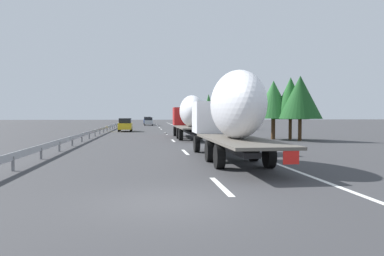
{
  "coord_description": "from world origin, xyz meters",
  "views": [
    {
      "loc": [
        -9.65,
        0.58,
        2.29
      ],
      "look_at": [
        20.35,
        -3.13,
        1.23
      ],
      "focal_mm": 34.68,
      "sensor_mm": 36.0,
      "label": 1
    }
  ],
  "objects_px": {
    "car_silver_hatch": "(149,121)",
    "truck_lead": "(190,115)",
    "road_sign": "(196,116)",
    "car_blue_sedan": "(147,120)",
    "car_yellow_coupe": "(125,125)",
    "truck_trailing": "(231,112)"
  },
  "relations": [
    {
      "from": "truck_lead",
      "to": "car_yellow_coupe",
      "type": "bearing_deg",
      "value": 22.99
    },
    {
      "from": "car_yellow_coupe",
      "to": "road_sign",
      "type": "distance_m",
      "value": 10.52
    },
    {
      "from": "car_yellow_coupe",
      "to": "road_sign",
      "type": "xyz_separation_m",
      "value": [
        2.38,
        -10.17,
        1.22
      ]
    },
    {
      "from": "truck_lead",
      "to": "road_sign",
      "type": "xyz_separation_m",
      "value": [
        19.04,
        -3.1,
        -0.17
      ]
    },
    {
      "from": "truck_trailing",
      "to": "car_silver_hatch",
      "type": "distance_m",
      "value": 62.24
    },
    {
      "from": "car_silver_hatch",
      "to": "truck_lead",
      "type": "bearing_deg",
      "value": -175.32
    },
    {
      "from": "truck_lead",
      "to": "truck_trailing",
      "type": "bearing_deg",
      "value": 180.0
    },
    {
      "from": "truck_trailing",
      "to": "road_sign",
      "type": "height_order",
      "value": "truck_trailing"
    },
    {
      "from": "truck_lead",
      "to": "car_blue_sedan",
      "type": "xyz_separation_m",
      "value": [
        56.7,
        3.88,
        -1.4
      ]
    },
    {
      "from": "truck_lead",
      "to": "car_blue_sedan",
      "type": "relative_size",
      "value": 2.66
    },
    {
      "from": "truck_trailing",
      "to": "car_silver_hatch",
      "type": "height_order",
      "value": "truck_trailing"
    },
    {
      "from": "car_blue_sedan",
      "to": "car_yellow_coupe",
      "type": "distance_m",
      "value": 40.17
    },
    {
      "from": "truck_lead",
      "to": "road_sign",
      "type": "height_order",
      "value": "truck_lead"
    },
    {
      "from": "truck_lead",
      "to": "car_blue_sedan",
      "type": "height_order",
      "value": "truck_lead"
    },
    {
      "from": "car_silver_hatch",
      "to": "road_sign",
      "type": "xyz_separation_m",
      "value": [
        -25.73,
        -6.77,
        1.25
      ]
    },
    {
      "from": "truck_lead",
      "to": "truck_trailing",
      "type": "relative_size",
      "value": 0.96
    },
    {
      "from": "truck_lead",
      "to": "car_yellow_coupe",
      "type": "height_order",
      "value": "truck_lead"
    },
    {
      "from": "truck_lead",
      "to": "road_sign",
      "type": "relative_size",
      "value": 4.03
    },
    {
      "from": "car_silver_hatch",
      "to": "road_sign",
      "type": "distance_m",
      "value": 26.63
    },
    {
      "from": "car_blue_sedan",
      "to": "road_sign",
      "type": "xyz_separation_m",
      "value": [
        -37.66,
        -6.98,
        1.22
      ]
    },
    {
      "from": "truck_lead",
      "to": "car_yellow_coupe",
      "type": "relative_size",
      "value": 2.85
    },
    {
      "from": "truck_lead",
      "to": "car_silver_hatch",
      "type": "xyz_separation_m",
      "value": [
        44.77,
        3.67,
        -1.42
      ]
    }
  ]
}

